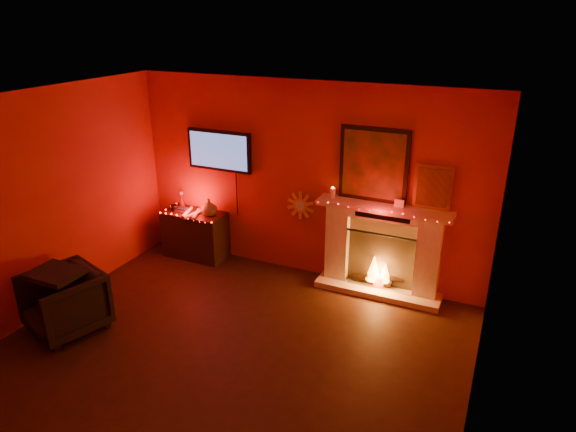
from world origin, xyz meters
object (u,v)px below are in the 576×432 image
at_px(fireplace, 382,241).
at_px(armchair, 64,302).
at_px(tv, 219,151).
at_px(console_table, 196,233).
at_px(sunburst_clock, 300,205).

relative_size(fireplace, armchair, 2.70).
bearing_deg(tv, console_table, -152.27).
xyz_separation_m(tv, console_table, (-0.37, -0.19, -1.26)).
bearing_deg(armchair, console_table, 101.69).
bearing_deg(console_table, sunburst_clock, 7.76).
bearing_deg(fireplace, armchair, -142.07).
xyz_separation_m(sunburst_clock, console_table, (-1.62, -0.22, -0.62)).
xyz_separation_m(tv, armchair, (-0.65, -2.47, -1.28)).
distance_m(sunburst_clock, console_table, 1.74).
distance_m(tv, console_table, 1.33).
height_order(fireplace, armchair, fireplace).
bearing_deg(console_table, armchair, -97.09).
height_order(tv, console_table, tv).
relative_size(console_table, armchair, 1.18).
distance_m(console_table, armchair, 2.30).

